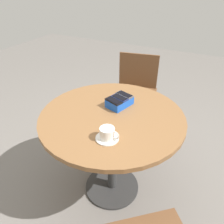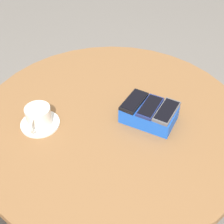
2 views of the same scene
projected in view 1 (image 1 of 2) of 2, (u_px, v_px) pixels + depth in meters
The scene contains 9 objects.
ground_plane at pixel (112, 187), 1.84m from camera, with size 8.00×8.00×0.00m, color slate.
round_table at pixel (112, 130), 1.51m from camera, with size 0.96×0.96×0.73m.
phone_box at pixel (120, 102), 1.53m from camera, with size 0.20×0.16×0.06m.
phone_gray at pixel (125, 95), 1.55m from camera, with size 0.09×0.14×0.01m.
phone_navy at pixel (120, 98), 1.51m from camera, with size 0.09×0.13×0.01m.
phone_black at pixel (114, 101), 1.47m from camera, with size 0.09×0.13×0.01m.
saucer at pixel (107, 138), 1.23m from camera, with size 0.13×0.13×0.01m, color silver.
coffee_cup at pixel (108, 133), 1.21m from camera, with size 0.08×0.12×0.07m.
chair_far_side at pixel (135, 93), 2.30m from camera, with size 0.51×0.51×0.82m.
Camera 1 is at (1.07, 0.54, 1.53)m, focal length 35.00 mm.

